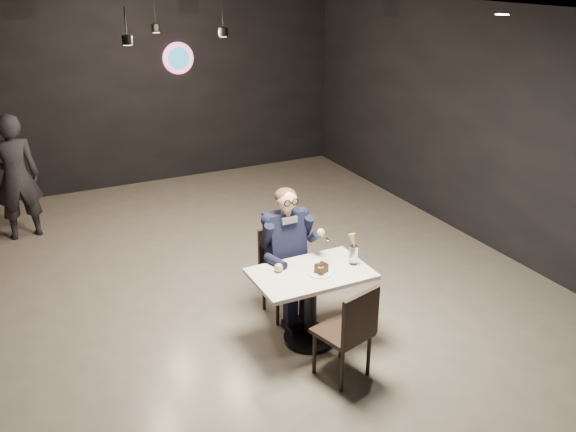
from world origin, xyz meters
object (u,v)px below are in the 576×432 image
chair_near (342,330)px  main_table (310,307)px  seated_man (285,252)px  passerby (16,177)px  chair_far (285,274)px  sundae_glass (354,255)px

chair_near → main_table: bearing=74.9°
seated_man → passerby: size_ratio=0.86×
chair_far → passerby: (-2.30, 3.30, 0.38)m
chair_near → sundae_glass: 0.81m
main_table → passerby: (-2.30, 3.85, 0.46)m
sundae_glass → chair_near: bearing=-128.3°
chair_far → passerby: passerby is taller
passerby → seated_man: bearing=118.6°
chair_near → passerby: passerby is taller
passerby → chair_near: bearing=111.2°
main_table → chair_far: bearing=90.0°
main_table → passerby: 4.51m
seated_man → passerby: (-2.30, 3.30, 0.12)m
main_table → chair_near: (0.00, -0.59, 0.09)m
main_table → chair_far: 0.56m
main_table → chair_far: size_ratio=1.20×
chair_far → sundae_glass: 0.83m
chair_far → chair_near: 1.14m
chair_far → chair_near: (0.00, -1.14, 0.00)m
sundae_glass → chair_far: bearing=127.1°
sundae_glass → passerby: (-2.74, 3.89, -0.00)m
seated_man → passerby: bearing=124.9°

